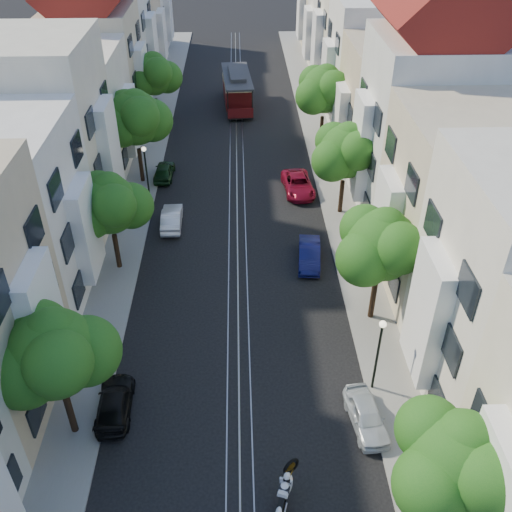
{
  "coord_description": "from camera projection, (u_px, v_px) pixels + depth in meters",
  "views": [
    {
      "loc": [
        0.22,
        -14.08,
        20.89
      ],
      "look_at": [
        1.06,
        11.9,
        2.2
      ],
      "focal_mm": 40.0,
      "sensor_mm": 36.0,
      "label": 1
    }
  ],
  "objects": [
    {
      "name": "parked_car_w_far",
      "position": [
        164.0,
        171.0,
        43.91
      ],
      "size": [
        1.52,
        3.53,
        1.19
      ],
      "primitive_type": "imported",
      "rotation": [
        0.0,
        0.0,
        3.11
      ],
      "color": "black",
      "rests_on": "ground"
    },
    {
      "name": "sidewalk_east",
      "position": [
        325.0,
        161.0,
        46.5
      ],
      "size": [
        2.5,
        80.0,
        0.12
      ],
      "primitive_type": "cube",
      "color": "gray",
      "rests_on": "ground"
    },
    {
      "name": "ground",
      "position": [
        237.0,
        163.0,
        46.34
      ],
      "size": [
        200.0,
        200.0,
        0.0
      ],
      "primitive_type": "plane",
      "color": "black",
      "rests_on": "ground"
    },
    {
      "name": "parked_car_e_mid",
      "position": [
        309.0,
        254.0,
        34.88
      ],
      "size": [
        1.65,
        3.81,
        1.22
      ],
      "primitive_type": "imported",
      "rotation": [
        0.0,
        0.0,
        -0.1
      ],
      "color": "#0E1046",
      "rests_on": "ground"
    },
    {
      "name": "lane_line",
      "position": [
        237.0,
        163.0,
        46.34
      ],
      "size": [
        0.08,
        80.0,
        0.01
      ],
      "primitive_type": "cube",
      "color": "tan",
      "rests_on": "ground"
    },
    {
      "name": "townhouses_east",
      "position": [
        390.0,
        100.0,
        43.56
      ],
      "size": [
        7.75,
        72.0,
        12.0
      ],
      "color": "beige",
      "rests_on": "ground"
    },
    {
      "name": "tree_w_b",
      "position": [
        110.0,
        206.0,
        32.21
      ],
      "size": [
        4.72,
        3.87,
        6.27
      ],
      "color": "black",
      "rests_on": "ground"
    },
    {
      "name": "tree_e_c",
      "position": [
        347.0,
        153.0,
        37.33
      ],
      "size": [
        4.84,
        3.99,
        6.52
      ],
      "color": "black",
      "rests_on": "ground"
    },
    {
      "name": "tree_w_a",
      "position": [
        55.0,
        355.0,
        22.27
      ],
      "size": [
        4.93,
        4.08,
        6.68
      ],
      "color": "black",
      "rests_on": "ground"
    },
    {
      "name": "tree_e_d",
      "position": [
        325.0,
        91.0,
        46.1
      ],
      "size": [
        5.01,
        4.16,
        6.85
      ],
      "color": "black",
      "rests_on": "ground"
    },
    {
      "name": "sportbike_rider",
      "position": [
        286.0,
        487.0,
        21.91
      ],
      "size": [
        1.03,
        1.9,
        1.61
      ],
      "rotation": [
        0.0,
        0.0,
        -0.35
      ],
      "color": "black",
      "rests_on": "ground"
    },
    {
      "name": "tree_w_d",
      "position": [
        154.0,
        76.0,
        49.94
      ],
      "size": [
        4.84,
        3.99,
        6.52
      ],
      "color": "black",
      "rests_on": "ground"
    },
    {
      "name": "townhouses_west",
      "position": [
        78.0,
        105.0,
        43.0
      ],
      "size": [
        7.75,
        72.0,
        11.76
      ],
      "color": "silver",
      "rests_on": "ground"
    },
    {
      "name": "parked_car_w_near",
      "position": [
        115.0,
        403.0,
        25.67
      ],
      "size": [
        1.67,
        3.79,
        1.08
      ],
      "primitive_type": "imported",
      "rotation": [
        0.0,
        0.0,
        3.18
      ],
      "color": "black",
      "rests_on": "ground"
    },
    {
      "name": "tree_e_a",
      "position": [
        458.0,
        462.0,
        18.79
      ],
      "size": [
        4.72,
        3.87,
        6.27
      ],
      "color": "black",
      "rests_on": "ground"
    },
    {
      "name": "rail_slot",
      "position": [
        237.0,
        163.0,
        46.34
      ],
      "size": [
        0.06,
        80.0,
        0.02
      ],
      "primitive_type": "cube",
      "color": "gray",
      "rests_on": "ground"
    },
    {
      "name": "parked_car_e_far",
      "position": [
        298.0,
        184.0,
        42.13
      ],
      "size": [
        2.4,
        4.56,
        1.22
      ],
      "primitive_type": "imported",
      "rotation": [
        0.0,
        0.0,
        0.09
      ],
      "color": "maroon",
      "rests_on": "ground"
    },
    {
      "name": "rail_left",
      "position": [
        230.0,
        163.0,
        46.32
      ],
      "size": [
        0.06,
        80.0,
        0.02
      ],
      "primitive_type": "cube",
      "color": "gray",
      "rests_on": "ground"
    },
    {
      "name": "cable_car",
      "position": [
        237.0,
        88.0,
        55.31
      ],
      "size": [
        3.12,
        8.36,
        3.15
      ],
      "rotation": [
        0.0,
        0.0,
        0.07
      ],
      "color": "black",
      "rests_on": "ground"
    },
    {
      "name": "tree_w_c",
      "position": [
        136.0,
        119.0,
        40.74
      ],
      "size": [
        5.13,
        4.28,
        7.09
      ],
      "color": "black",
      "rests_on": "ground"
    },
    {
      "name": "rail_right",
      "position": [
        243.0,
        163.0,
        46.35
      ],
      "size": [
        0.06,
        80.0,
        0.02
      ],
      "primitive_type": "cube",
      "color": "gray",
      "rests_on": "ground"
    },
    {
      "name": "sidewalk_west",
      "position": [
        147.0,
        163.0,
        46.12
      ],
      "size": [
        2.5,
        80.0,
        0.12
      ],
      "primitive_type": "cube",
      "color": "gray",
      "rests_on": "ground"
    },
    {
      "name": "parked_car_e_near",
      "position": [
        366.0,
        416.0,
        25.04
      ],
      "size": [
        1.81,
        3.54,
        1.15
      ],
      "primitive_type": "imported",
      "rotation": [
        0.0,
        0.0,
        0.14
      ],
      "color": "silver",
      "rests_on": "ground"
    },
    {
      "name": "lamp_east",
      "position": [
        379.0,
        345.0,
        25.37
      ],
      "size": [
        0.32,
        0.32,
        4.16
      ],
      "color": "black",
      "rests_on": "ground"
    },
    {
      "name": "lamp_west",
      "position": [
        146.0,
        166.0,
        39.65
      ],
      "size": [
        0.32,
        0.32,
        4.16
      ],
      "color": "black",
      "rests_on": "ground"
    },
    {
      "name": "parked_car_w_mid",
      "position": [
        172.0,
        218.0,
        38.32
      ],
      "size": [
        1.37,
        3.71,
        1.21
      ],
      "primitive_type": "imported",
      "rotation": [
        0.0,
        0.0,
        3.16
      ],
      "color": "silver",
      "rests_on": "ground"
    },
    {
      "name": "tree_e_b",
      "position": [
        382.0,
        247.0,
        28.33
      ],
      "size": [
        4.93,
        4.08,
        6.68
      ],
      "color": "black",
      "rests_on": "ground"
    }
  ]
}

